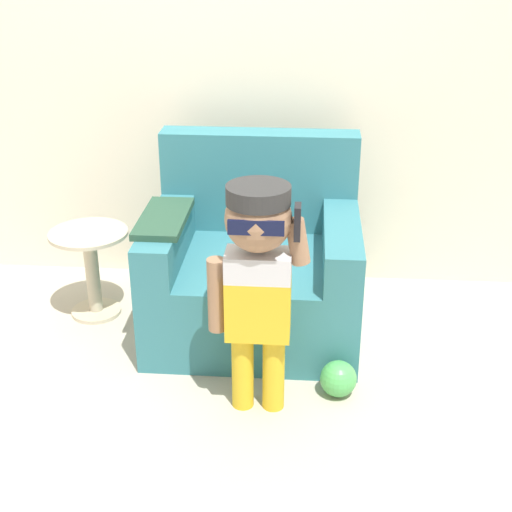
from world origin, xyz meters
TOP-DOWN VIEW (x-y plane):
  - ground_plane at (0.00, 0.00)m, footprint 10.00×10.00m
  - wall_back at (0.00, 0.61)m, footprint 10.00×0.05m
  - armchair at (0.16, 0.04)m, footprint 0.99×0.86m
  - person_child at (0.22, -0.63)m, footprint 0.39×0.29m
  - side_table at (-0.66, 0.07)m, footprint 0.38×0.38m
  - toy_ball at (0.56, -0.53)m, footprint 0.15×0.15m

SIDE VIEW (x-z plane):
  - ground_plane at x=0.00m, z-range 0.00..0.00m
  - toy_ball at x=0.56m, z-range 0.00..0.15m
  - side_table at x=-0.66m, z-range 0.05..0.50m
  - armchair at x=0.16m, z-range -0.14..0.75m
  - person_child at x=0.22m, z-range 0.16..1.12m
  - wall_back at x=0.00m, z-range 0.00..2.60m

